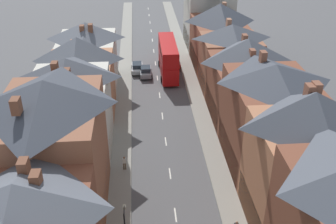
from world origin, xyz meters
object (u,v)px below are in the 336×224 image
at_px(car_near_blue, 137,67).
at_px(car_parked_left_a, 146,71).
at_px(car_mid_black, 174,62).
at_px(double_decker_bus_lead, 168,58).
at_px(pedestrian_mid_right, 124,162).

bearing_deg(car_near_blue, car_parked_left_a, -53.61).
bearing_deg(car_mid_black, car_parked_left_a, -143.86).
relative_size(car_near_blue, car_parked_left_a, 1.04).
xyz_separation_m(car_near_blue, car_mid_black, (6.20, 1.81, 0.01)).
height_order(double_decker_bus_lead, car_near_blue, double_decker_bus_lead).
bearing_deg(pedestrian_mid_right, car_parked_left_a, 83.14).
relative_size(car_parked_left_a, pedestrian_mid_right, 2.38).
distance_m(double_decker_bus_lead, car_parked_left_a, 4.14).
bearing_deg(car_parked_left_a, pedestrian_mid_right, -96.86).
height_order(double_decker_bus_lead, car_parked_left_a, double_decker_bus_lead).
relative_size(double_decker_bus_lead, car_near_blue, 2.71).
height_order(car_near_blue, car_parked_left_a, car_parked_left_a).
bearing_deg(pedestrian_mid_right, car_near_blue, 86.48).
bearing_deg(car_near_blue, double_decker_bus_lead, -14.16).
bearing_deg(double_decker_bus_lead, pedestrian_mid_right, -104.82).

